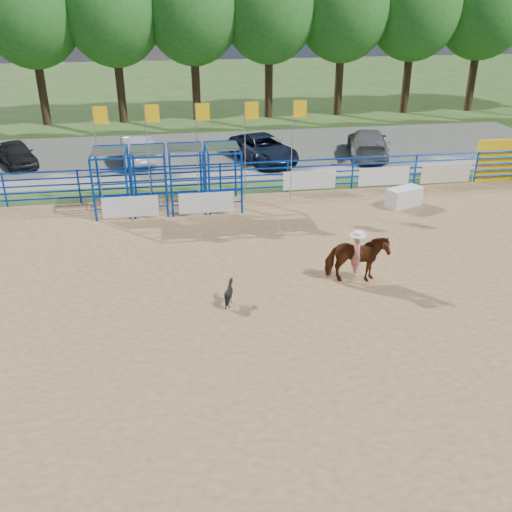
% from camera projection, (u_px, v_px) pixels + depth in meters
% --- Properties ---
extents(ground, '(120.00, 120.00, 0.00)m').
position_uv_depth(ground, '(256.00, 312.00, 16.33)').
color(ground, '#3A5622').
rests_on(ground, ground).
extents(arena_dirt, '(30.00, 20.00, 0.02)m').
position_uv_depth(arena_dirt, '(256.00, 312.00, 16.33)').
color(arena_dirt, '#9F7D4F').
rests_on(arena_dirt, ground).
extents(gravel_strip, '(40.00, 10.00, 0.01)m').
position_uv_depth(gravel_strip, '(208.00, 154.00, 31.47)').
color(gravel_strip, gray).
rests_on(gravel_strip, ground).
extents(announcer_table, '(1.64, 1.21, 0.79)m').
position_uv_depth(announcer_table, '(404.00, 197.00, 23.89)').
color(announcer_table, silver).
rests_on(announcer_table, arena_dirt).
extents(horse_and_rider, '(1.99, 1.11, 2.38)m').
position_uv_depth(horse_and_rider, '(357.00, 256.00, 17.58)').
color(horse_and_rider, '#5A2B12').
rests_on(horse_and_rider, arena_dirt).
extents(calf, '(0.84, 0.81, 0.70)m').
position_uv_depth(calf, '(229.00, 293.00, 16.59)').
color(calf, black).
rests_on(calf, arena_dirt).
extents(car_a, '(2.84, 3.88, 1.23)m').
position_uv_depth(car_a, '(17.00, 154.00, 29.20)').
color(car_a, black).
rests_on(car_a, gravel_strip).
extents(car_b, '(2.04, 4.53, 1.44)m').
position_uv_depth(car_b, '(137.00, 148.00, 29.76)').
color(car_b, gray).
rests_on(car_b, gravel_strip).
extents(car_c, '(3.54, 5.27, 1.34)m').
position_uv_depth(car_c, '(263.00, 148.00, 29.90)').
color(car_c, black).
rests_on(car_c, gravel_strip).
extents(car_d, '(3.18, 5.27, 1.43)m').
position_uv_depth(car_d, '(368.00, 143.00, 30.79)').
color(car_d, '#5E5E60').
rests_on(car_d, gravel_strip).
extents(perimeter_fence, '(30.10, 20.10, 1.50)m').
position_uv_depth(perimeter_fence, '(256.00, 289.00, 16.01)').
color(perimeter_fence, '#0838B8').
rests_on(perimeter_fence, ground).
extents(chute_assembly, '(19.32, 2.41, 4.20)m').
position_uv_depth(chute_assembly, '(177.00, 179.00, 23.39)').
color(chute_assembly, '#0838B8').
rests_on(chute_assembly, ground).
extents(treeline, '(56.40, 6.40, 11.24)m').
position_uv_depth(treeline, '(192.00, 0.00, 36.23)').
color(treeline, '#3F2B19').
rests_on(treeline, ground).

